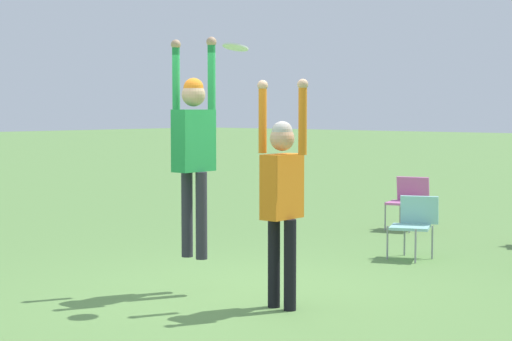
% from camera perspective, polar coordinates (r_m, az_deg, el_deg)
% --- Properties ---
extents(ground_plane, '(120.00, 120.00, 0.00)m').
position_cam_1_polar(ground_plane, '(9.04, -1.67, -8.20)').
color(ground_plane, '#608C47').
extents(person_jumping, '(0.63, 0.48, 2.29)m').
position_cam_1_polar(person_jumping, '(8.91, -4.17, 1.99)').
color(person_jumping, '#2D2D38').
rests_on(person_jumping, ground_plane).
extents(person_defending, '(0.60, 0.46, 2.21)m').
position_cam_1_polar(person_defending, '(8.19, 1.75, -1.12)').
color(person_defending, black).
rests_on(person_defending, ground_plane).
extents(frisbee, '(0.26, 0.25, 0.07)m').
position_cam_1_polar(frisbee, '(8.43, -1.38, 8.23)').
color(frisbee, white).
extents(camping_chair_4, '(0.65, 0.70, 0.81)m').
position_cam_1_polar(camping_chair_4, '(11.24, 10.48, -3.33)').
color(camping_chair_4, gray).
rests_on(camping_chair_4, ground_plane).
extents(camping_chair_5, '(0.65, 0.70, 0.84)m').
position_cam_1_polar(camping_chair_5, '(13.91, 10.11, -1.81)').
color(camping_chair_5, gray).
rests_on(camping_chair_5, ground_plane).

